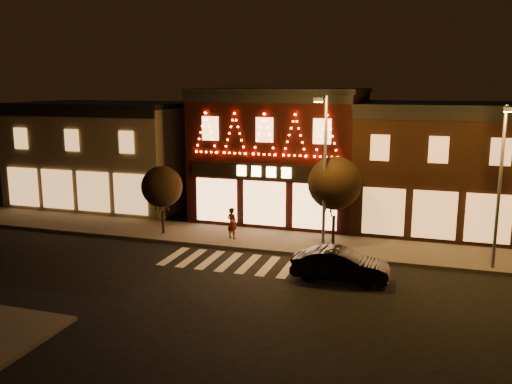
% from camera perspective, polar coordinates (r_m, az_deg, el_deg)
% --- Properties ---
extents(ground, '(120.00, 120.00, 0.00)m').
position_cam_1_polar(ground, '(23.55, -6.29, -10.22)').
color(ground, black).
rests_on(ground, ground).
extents(sidewalk_far, '(44.00, 4.00, 0.15)m').
position_cam_1_polar(sidewalk_far, '(30.08, 3.44, -5.22)').
color(sidewalk_far, '#47423D').
rests_on(sidewalk_far, ground).
extents(building_left, '(12.20, 8.28, 7.30)m').
position_cam_1_polar(building_left, '(40.79, -15.21, 3.91)').
color(building_left, '#7A6B57').
rests_on(building_left, ground).
extents(building_pulp, '(10.20, 8.34, 8.30)m').
position_cam_1_polar(building_pulp, '(35.41, 2.77, 4.05)').
color(building_pulp, black).
rests_on(building_pulp, ground).
extents(building_right_a, '(9.20, 8.28, 7.50)m').
position_cam_1_polar(building_right_a, '(34.31, 18.30, 2.59)').
color(building_right_a, '#321B11').
rests_on(building_right_a, ground).
extents(streetlamp_mid, '(0.51, 1.80, 7.86)m').
position_cam_1_polar(streetlamp_mid, '(27.55, 7.10, 3.17)').
color(streetlamp_mid, '#59595E').
rests_on(streetlamp_mid, sidewalk_far).
extents(streetlamp_right, '(0.48, 1.72, 7.53)m').
position_cam_1_polar(streetlamp_right, '(26.84, 24.19, 1.64)').
color(streetlamp_right, '#59595E').
rests_on(streetlamp_right, sidewalk_far).
extents(tree_left, '(2.33, 2.33, 3.89)m').
position_cam_1_polar(tree_left, '(31.29, -9.79, 0.55)').
color(tree_left, black).
rests_on(tree_left, sidewalk_far).
extents(tree_right, '(2.82, 2.82, 4.71)m').
position_cam_1_polar(tree_right, '(28.96, 8.21, 0.90)').
color(tree_right, black).
rests_on(tree_right, sidewalk_far).
extents(dark_sedan, '(4.32, 1.57, 1.41)m').
position_cam_1_polar(dark_sedan, '(24.68, 8.79, -7.52)').
color(dark_sedan, black).
rests_on(dark_sedan, ground).
extents(pedestrian, '(0.74, 0.61, 1.75)m').
position_cam_1_polar(pedestrian, '(30.23, -2.52, -3.26)').
color(pedestrian, gray).
rests_on(pedestrian, sidewalk_far).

